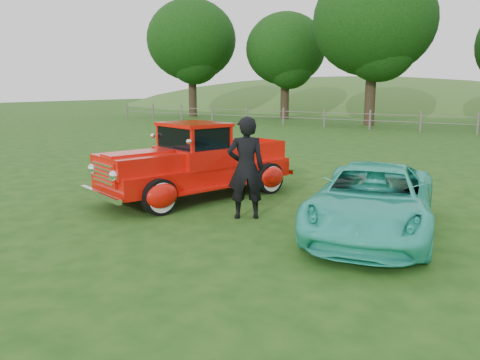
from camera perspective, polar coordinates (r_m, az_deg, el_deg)
The scene contains 9 objects.
ground at distance 9.30m, azimuth -8.04°, elevation -5.00°, with size 140.00×140.00×0.00m, color #1A4412.
distant_hills at distance 67.34m, azimuth 23.98°, elevation 4.24°, with size 116.00×60.00×18.00m.
fence_line at distance 29.41m, azimuth 21.18°, elevation 6.67°, with size 48.00×0.12×1.20m.
tree_far_west at distance 41.91m, azimuth -5.92°, elevation 16.57°, with size 7.60×7.60×9.93m.
tree_mid_west at distance 39.18m, azimuth 5.59°, elevation 15.58°, with size 6.40×6.40×8.46m.
tree_near_west at distance 33.51m, azimuth 16.04°, elevation 18.09°, with size 8.00×8.00×10.42m.
red_pickup at distance 11.12m, azimuth -5.32°, elevation 1.95°, with size 3.26×5.28×1.78m.
teal_sedan at distance 8.71m, azimuth 15.85°, elevation -2.32°, with size 2.01×4.37×1.21m, color #32CAB1.
man at distance 9.23m, azimuth 0.73°, elevation 1.47°, with size 0.74×0.49×2.04m, color black.
Camera 1 is at (5.85, -6.75, 2.59)m, focal length 35.00 mm.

